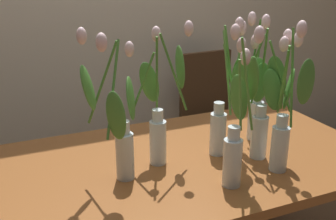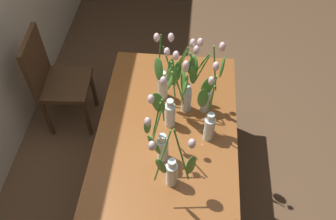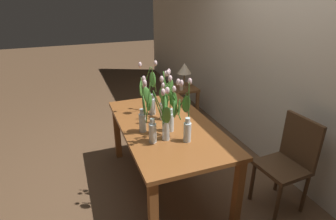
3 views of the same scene
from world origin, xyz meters
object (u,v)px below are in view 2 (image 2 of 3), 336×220
(dining_table, at_px, (166,148))
(tulip_vase_5, at_px, (204,86))
(tulip_vase_1, at_px, (159,137))
(tulip_vase_4, at_px, (173,170))
(dining_chair, at_px, (54,78))
(tulip_vase_2, at_px, (164,80))
(tulip_vase_0, at_px, (183,86))
(tulip_vase_3, at_px, (174,100))
(tulip_vase_6, at_px, (209,116))

(dining_table, relative_size, tulip_vase_5, 2.73)
(dining_table, height_order, tulip_vase_1, tulip_vase_1)
(tulip_vase_4, distance_m, dining_chair, 1.50)
(tulip_vase_2, xyz_separation_m, tulip_vase_5, (-0.06, -0.26, 0.03))
(tulip_vase_5, relative_size, dining_chair, 0.63)
(dining_chair, bearing_deg, tulip_vase_4, -133.53)
(tulip_vase_5, bearing_deg, tulip_vase_0, 91.61)
(tulip_vase_2, bearing_deg, tulip_vase_0, -115.47)
(tulip_vase_1, bearing_deg, tulip_vase_5, -30.26)
(tulip_vase_0, xyz_separation_m, tulip_vase_4, (-0.61, 0.02, -0.02))
(tulip_vase_3, relative_size, tulip_vase_6, 1.00)
(tulip_vase_1, relative_size, tulip_vase_6, 0.98)
(tulip_vase_3, xyz_separation_m, dining_chair, (0.52, 1.02, -0.43))
(tulip_vase_3, height_order, dining_chair, tulip_vase_3)
(tulip_vase_1, bearing_deg, tulip_vase_3, -12.79)
(tulip_vase_1, distance_m, dining_chair, 1.32)
(tulip_vase_3, xyz_separation_m, tulip_vase_4, (-0.47, -0.03, -0.03))
(tulip_vase_3, relative_size, tulip_vase_4, 1.01)
(tulip_vase_0, distance_m, tulip_vase_3, 0.14)
(dining_table, height_order, tulip_vase_3, tulip_vase_3)
(tulip_vase_2, distance_m, tulip_vase_6, 0.41)
(dining_table, xyz_separation_m, tulip_vase_1, (-0.13, 0.03, 0.30))
(tulip_vase_0, relative_size, tulip_vase_4, 1.01)
(dining_chair, bearing_deg, tulip_vase_1, -130.09)
(tulip_vase_3, bearing_deg, dining_table, 165.96)
(tulip_vase_5, bearing_deg, tulip_vase_4, 166.07)
(tulip_vase_3, bearing_deg, tulip_vase_1, 167.21)
(tulip_vase_1, distance_m, tulip_vase_4, 0.21)
(tulip_vase_0, height_order, dining_chair, tulip_vase_0)
(tulip_vase_4, bearing_deg, tulip_vase_1, 25.77)
(tulip_vase_1, relative_size, tulip_vase_5, 0.96)
(tulip_vase_0, distance_m, tulip_vase_5, 0.13)
(dining_chair, bearing_deg, tulip_vase_3, -117.15)
(tulip_vase_5, height_order, dining_chair, tulip_vase_5)
(dining_table, distance_m, tulip_vase_0, 0.42)
(tulip_vase_1, bearing_deg, dining_table, -11.27)
(tulip_vase_1, xyz_separation_m, tulip_vase_6, (0.20, -0.28, -0.02))
(tulip_vase_0, height_order, tulip_vase_5, tulip_vase_5)
(tulip_vase_3, bearing_deg, tulip_vase_4, -176.55)
(tulip_vase_0, height_order, tulip_vase_6, same)
(tulip_vase_0, xyz_separation_m, tulip_vase_5, (0.00, -0.13, 0.01))
(dining_table, xyz_separation_m, dining_chair, (0.68, 0.98, -0.12))
(tulip_vase_6, bearing_deg, dining_chair, 63.74)
(tulip_vase_3, bearing_deg, tulip_vase_0, -19.35)
(tulip_vase_1, bearing_deg, tulip_vase_4, -154.23)
(tulip_vase_1, height_order, tulip_vase_5, tulip_vase_5)
(dining_table, relative_size, dining_chair, 1.72)
(tulip_vase_6, bearing_deg, tulip_vase_4, 154.51)
(dining_table, distance_m, tulip_vase_2, 0.44)
(dining_table, height_order, dining_chair, dining_chair)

